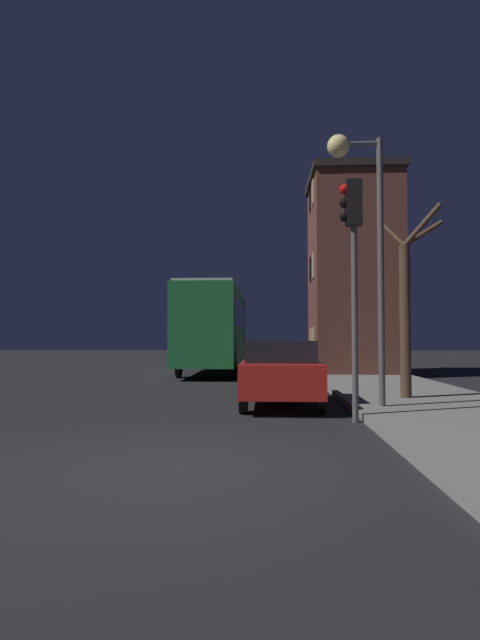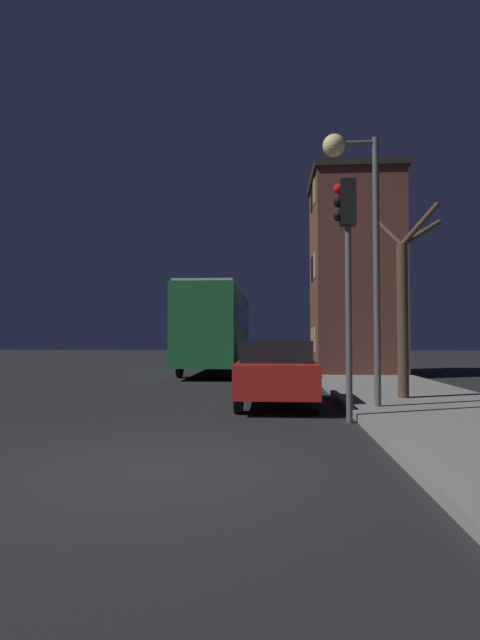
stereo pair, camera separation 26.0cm
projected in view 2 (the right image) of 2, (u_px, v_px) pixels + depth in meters
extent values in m
plane|color=black|center=(160.00, 467.00, 6.26)|extent=(120.00, 120.00, 0.00)
cube|color=brown|center=(355.00, 276.00, 22.13)|extent=(3.62, 4.35, 8.45)
cube|color=black|center=(354.00, 179.00, 22.29)|extent=(3.86, 4.59, 0.30)
cube|color=#E5C67F|center=(315.00, 340.00, 21.52)|extent=(0.03, 0.70, 1.10)
cube|color=#E5C67F|center=(312.00, 340.00, 22.78)|extent=(0.03, 0.70, 1.10)
cube|color=#E5C67F|center=(314.00, 265.00, 21.63)|extent=(0.03, 0.70, 1.10)
cube|color=black|center=(312.00, 269.00, 22.90)|extent=(0.03, 0.70, 1.10)
cube|color=#E5C67F|center=(314.00, 192.00, 21.75)|extent=(0.03, 0.70, 1.10)
cube|color=black|center=(312.00, 200.00, 23.01)|extent=(0.03, 0.70, 1.10)
cylinder|color=#4C4C4C|center=(377.00, 271.00, 10.83)|extent=(0.14, 0.14, 5.87)
cylinder|color=#4C4C4C|center=(355.00, 143.00, 10.97)|extent=(0.90, 0.09, 0.09)
sphere|color=#F9E08C|center=(334.00, 146.00, 10.99)|extent=(0.50, 0.50, 0.50)
cylinder|color=#4C4C4C|center=(349.00, 323.00, 9.60)|extent=(0.12, 0.12, 3.81)
cube|color=black|center=(348.00, 203.00, 9.69)|extent=(0.30, 0.24, 0.90)
sphere|color=red|center=(338.00, 189.00, 9.71)|extent=(0.20, 0.20, 0.20)
sphere|color=black|center=(338.00, 203.00, 9.70)|extent=(0.20, 0.20, 0.20)
sphere|color=black|center=(339.00, 216.00, 9.69)|extent=(0.20, 0.20, 0.20)
cylinder|color=#473323|center=(403.00, 321.00, 12.33)|extent=(0.27, 0.27, 3.79)
cylinder|color=#473323|center=(420.00, 224.00, 12.29)|extent=(0.96, 0.35, 1.06)
cylinder|color=#473323|center=(389.00, 232.00, 12.76)|extent=(0.62, 0.79, 0.86)
cylinder|color=#473323|center=(421.00, 233.00, 12.56)|extent=(1.15, 0.51, 0.76)
cube|color=#1E6B33|center=(217.00, 328.00, 23.99)|extent=(2.45, 11.25, 3.28)
cube|color=black|center=(217.00, 315.00, 24.01)|extent=(2.47, 10.35, 1.18)
cube|color=#B2B2B2|center=(217.00, 292.00, 24.05)|extent=(2.33, 10.68, 0.12)
cylinder|color=black|center=(245.00, 359.00, 27.50)|extent=(0.18, 0.96, 0.96)
cylinder|color=black|center=(204.00, 359.00, 27.65)|extent=(0.18, 0.96, 0.96)
cylinder|color=black|center=(235.00, 366.00, 20.21)|extent=(0.18, 0.96, 0.96)
cylinder|color=black|center=(180.00, 366.00, 20.36)|extent=(0.18, 0.96, 0.96)
cube|color=#B21E19|center=(276.00, 376.00, 11.92)|extent=(1.80, 3.83, 0.73)
cube|color=black|center=(276.00, 351.00, 11.75)|extent=(1.59, 1.99, 0.49)
cylinder|color=black|center=(307.00, 387.00, 13.10)|extent=(0.18, 0.68, 0.68)
cylinder|color=black|center=(245.00, 386.00, 13.20)|extent=(0.18, 0.68, 0.68)
cylinder|color=black|center=(315.00, 398.00, 10.61)|extent=(0.18, 0.68, 0.68)
cylinder|color=black|center=(239.00, 398.00, 10.72)|extent=(0.18, 0.68, 0.68)
cube|color=olive|center=(270.00, 362.00, 19.44)|extent=(1.73, 3.96, 0.70)
cube|color=black|center=(270.00, 347.00, 19.27)|extent=(1.53, 2.06, 0.53)
cylinder|color=black|center=(289.00, 369.00, 20.66)|extent=(0.18, 0.66, 0.66)
cylinder|color=black|center=(252.00, 369.00, 20.76)|extent=(0.18, 0.66, 0.66)
cylinder|color=black|center=(292.00, 374.00, 18.09)|extent=(0.18, 0.66, 0.66)
cylinder|color=black|center=(249.00, 373.00, 18.20)|extent=(0.18, 0.66, 0.66)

